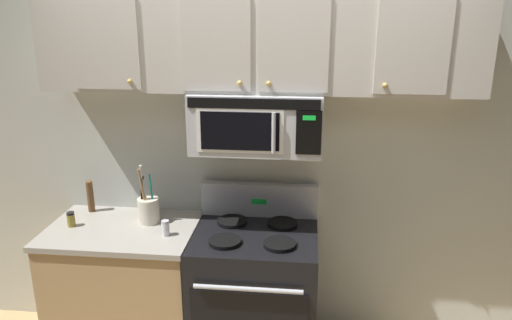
{
  "coord_description": "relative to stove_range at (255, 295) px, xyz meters",
  "views": [
    {
      "loc": [
        0.29,
        -2.24,
        2.21
      ],
      "look_at": [
        0.0,
        0.49,
        1.35
      ],
      "focal_mm": 34.1,
      "sensor_mm": 36.0,
      "label": 1
    }
  ],
  "objects": [
    {
      "name": "over_range_microwave",
      "position": [
        -0.0,
        0.12,
        1.11
      ],
      "size": [
        0.76,
        0.43,
        0.35
      ],
      "color": "#B7BABF"
    },
    {
      "name": "utensil_crock_cream",
      "position": [
        -0.69,
        0.1,
        0.52
      ],
      "size": [
        0.14,
        0.14,
        0.39
      ],
      "color": "beige",
      "rests_on": "counter_segment"
    },
    {
      "name": "pepper_mill",
      "position": [
        -1.13,
        0.23,
        0.54
      ],
      "size": [
        0.04,
        0.04,
        0.21
      ],
      "primitive_type": "cylinder",
      "color": "brown",
      "rests_on": "counter_segment"
    },
    {
      "name": "counter_segment",
      "position": [
        -0.84,
        0.01,
        -0.02
      ],
      "size": [
        0.93,
        0.65,
        0.9
      ],
      "color": "tan",
      "rests_on": "ground_plane"
    },
    {
      "name": "stove_range",
      "position": [
        0.0,
        0.0,
        0.0
      ],
      "size": [
        0.76,
        0.69,
        1.12
      ],
      "color": "black",
      "rests_on": "ground_plane"
    },
    {
      "name": "back_wall",
      "position": [
        0.0,
        0.37,
        0.88
      ],
      "size": [
        5.2,
        0.1,
        2.7
      ],
      "primitive_type": "cube",
      "color": "silver",
      "rests_on": "ground_plane"
    },
    {
      "name": "spice_jar",
      "position": [
        -1.16,
        -0.01,
        0.48
      ],
      "size": [
        0.05,
        0.05,
        0.09
      ],
      "color": "olive",
      "rests_on": "counter_segment"
    },
    {
      "name": "salt_shaker",
      "position": [
        -0.53,
        -0.08,
        0.48
      ],
      "size": [
        0.05,
        0.05,
        0.1
      ],
      "color": "white",
      "rests_on": "counter_segment"
    },
    {
      "name": "upper_cabinets",
      "position": [
        -0.0,
        0.15,
        1.56
      ],
      "size": [
        2.5,
        0.36,
        0.55
      ],
      "color": "#BCB7AD"
    }
  ]
}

